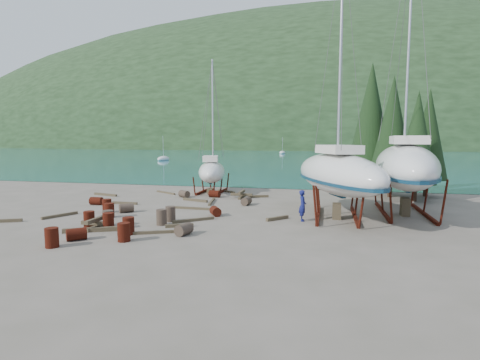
% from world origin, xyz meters
% --- Properties ---
extents(ground, '(600.00, 600.00, 0.00)m').
position_xyz_m(ground, '(0.00, 0.00, 0.00)').
color(ground, '#5E574A').
rests_on(ground, ground).
extents(bay_water, '(700.00, 700.00, 0.00)m').
position_xyz_m(bay_water, '(0.00, 315.00, 0.01)').
color(bay_water, '#166E71').
rests_on(bay_water, ground).
extents(far_hill, '(800.00, 360.00, 110.00)m').
position_xyz_m(far_hill, '(0.00, 320.00, 0.00)').
color(far_hill, black).
rests_on(far_hill, ground).
extents(far_house_left, '(6.60, 5.60, 5.60)m').
position_xyz_m(far_house_left, '(-60.00, 190.00, 2.92)').
color(far_house_left, beige).
rests_on(far_house_left, ground).
extents(far_house_center, '(6.60, 5.60, 5.60)m').
position_xyz_m(far_house_center, '(-20.00, 190.00, 2.92)').
color(far_house_center, beige).
rests_on(far_house_center, ground).
extents(far_house_right, '(6.60, 5.60, 5.60)m').
position_xyz_m(far_house_right, '(30.00, 190.00, 2.92)').
color(far_house_right, beige).
rests_on(far_house_right, ground).
extents(cypress_near_right, '(3.60, 3.60, 10.00)m').
position_xyz_m(cypress_near_right, '(12.50, 12.00, 5.79)').
color(cypress_near_right, black).
rests_on(cypress_near_right, ground).
extents(cypress_mid_right, '(3.06, 3.06, 8.50)m').
position_xyz_m(cypress_mid_right, '(14.00, 10.00, 4.92)').
color(cypress_mid_right, black).
rests_on(cypress_mid_right, ground).
extents(cypress_back_left, '(4.14, 4.14, 11.50)m').
position_xyz_m(cypress_back_left, '(11.00, 14.00, 6.66)').
color(cypress_back_left, black).
rests_on(cypress_back_left, ground).
extents(cypress_far_right, '(3.24, 3.24, 9.00)m').
position_xyz_m(cypress_far_right, '(15.50, 13.00, 5.21)').
color(cypress_far_right, black).
rests_on(cypress_far_right, ground).
extents(moored_boat_left, '(2.00, 5.00, 6.05)m').
position_xyz_m(moored_boat_left, '(-30.00, 60.00, 0.39)').
color(moored_boat_left, silver).
rests_on(moored_boat_left, ground).
extents(moored_boat_mid, '(2.00, 5.00, 6.05)m').
position_xyz_m(moored_boat_mid, '(10.00, 80.00, 0.39)').
color(moored_boat_mid, silver).
rests_on(moored_boat_mid, ground).
extents(moored_boat_far, '(2.00, 5.00, 6.05)m').
position_xyz_m(moored_boat_far, '(-8.00, 110.00, 0.39)').
color(moored_boat_far, silver).
rests_on(moored_boat_far, ground).
extents(large_sailboat_near, '(6.90, 11.16, 16.95)m').
position_xyz_m(large_sailboat_near, '(7.96, 2.42, 2.73)').
color(large_sailboat_near, silver).
rests_on(large_sailboat_near, ground).
extents(large_sailboat_far, '(4.41, 12.29, 19.07)m').
position_xyz_m(large_sailboat_far, '(12.17, 4.39, 3.11)').
color(large_sailboat_far, silver).
rests_on(large_sailboat_far, ground).
extents(small_sailboat_shore, '(4.17, 7.75, 11.83)m').
position_xyz_m(small_sailboat_shore, '(-2.76, 10.95, 1.95)').
color(small_sailboat_shore, silver).
rests_on(small_sailboat_shore, ground).
extents(worker, '(0.52, 0.72, 1.83)m').
position_xyz_m(worker, '(5.99, 0.81, 0.92)').
color(worker, navy).
rests_on(worker, ground).
extents(drum_0, '(0.58, 0.58, 0.88)m').
position_xyz_m(drum_0, '(-5.25, -3.45, 0.44)').
color(drum_0, '#551C0E').
rests_on(drum_0, ground).
extents(drum_1, '(0.79, 1.00, 0.58)m').
position_xyz_m(drum_1, '(0.42, -3.89, 0.29)').
color(drum_1, '#2D2823').
rests_on(drum_1, ground).
extents(drum_2, '(0.90, 0.61, 0.58)m').
position_xyz_m(drum_2, '(-9.12, 2.93, 0.29)').
color(drum_2, '#551C0E').
rests_on(drum_2, ground).
extents(drum_3, '(0.58, 0.58, 0.88)m').
position_xyz_m(drum_3, '(-4.47, -7.23, 0.44)').
color(drum_3, '#551C0E').
rests_on(drum_3, ground).
extents(drum_4, '(0.96, 0.71, 0.58)m').
position_xyz_m(drum_4, '(-1.73, 8.40, 0.29)').
color(drum_4, '#551C0E').
rests_on(drum_4, ground).
extents(drum_5, '(0.58, 0.58, 0.88)m').
position_xyz_m(drum_5, '(-1.53, -1.04, 0.44)').
color(drum_5, '#2D2823').
rests_on(drum_5, ground).
extents(drum_6, '(0.95, 1.05, 0.58)m').
position_xyz_m(drum_6, '(0.57, 1.06, 0.29)').
color(drum_6, '#551C0E').
rests_on(drum_6, ground).
extents(drum_7, '(0.58, 0.58, 0.88)m').
position_xyz_m(drum_7, '(-1.88, -5.62, 0.44)').
color(drum_7, '#551C0E').
rests_on(drum_7, ground).
extents(drum_8, '(0.58, 0.58, 0.88)m').
position_xyz_m(drum_8, '(-6.71, 0.54, 0.44)').
color(drum_8, '#551C0E').
rests_on(drum_8, ground).
extents(drum_9, '(1.05, 0.95, 0.58)m').
position_xyz_m(drum_9, '(-4.18, 7.79, 0.29)').
color(drum_9, '#2D2823').
rests_on(drum_9, ground).
extents(drum_10, '(0.58, 0.58, 0.88)m').
position_xyz_m(drum_10, '(-2.34, -4.40, 0.44)').
color(drum_10, '#551C0E').
rests_on(drum_10, ground).
extents(drum_11, '(0.70, 0.96, 0.58)m').
position_xyz_m(drum_11, '(1.63, 5.36, 0.29)').
color(drum_11, '#2D2823').
rests_on(drum_11, ground).
extents(drum_12, '(1.04, 1.02, 0.58)m').
position_xyz_m(drum_12, '(-4.18, -5.96, 0.29)').
color(drum_12, '#551C0E').
rests_on(drum_12, ground).
extents(drum_13, '(0.58, 0.58, 0.88)m').
position_xyz_m(drum_13, '(-3.96, -3.63, 0.44)').
color(drum_13, '#551C0E').
rests_on(drum_13, ground).
extents(drum_14, '(0.58, 0.58, 0.88)m').
position_xyz_m(drum_14, '(-5.64, -0.87, 0.44)').
color(drum_14, '#551C0E').
rests_on(drum_14, ground).
extents(drum_15, '(1.05, 1.01, 0.58)m').
position_xyz_m(drum_15, '(-5.47, 0.82, 0.29)').
color(drum_15, '#2D2823').
rests_on(drum_15, ground).
extents(drum_16, '(0.58, 0.58, 0.88)m').
position_xyz_m(drum_16, '(-4.38, -3.00, 0.44)').
color(drum_16, '#2D2823').
rests_on(drum_16, ground).
extents(drum_17, '(0.58, 0.58, 0.88)m').
position_xyz_m(drum_17, '(-1.63, -2.04, 0.44)').
color(drum_17, '#2D2823').
rests_on(drum_17, ground).
extents(timber_0, '(2.38, 1.55, 0.14)m').
position_xyz_m(timber_0, '(-6.68, 9.66, 0.07)').
color(timber_0, brown).
rests_on(timber_0, ground).
extents(timber_1, '(1.22, 1.34, 0.19)m').
position_xyz_m(timber_1, '(4.52, 0.75, 0.10)').
color(timber_1, brown).
rests_on(timber_1, ground).
extents(timber_2, '(2.55, 0.84, 0.19)m').
position_xyz_m(timber_2, '(-11.15, 7.20, 0.09)').
color(timber_2, brown).
rests_on(timber_2, ground).
extents(timber_3, '(2.82, 1.40, 0.15)m').
position_xyz_m(timber_3, '(-1.40, -4.09, 0.07)').
color(timber_3, brown).
rests_on(timber_3, ground).
extents(timber_4, '(2.02, 0.21, 0.17)m').
position_xyz_m(timber_4, '(-7.26, 3.69, 0.09)').
color(timber_4, brown).
rests_on(timber_4, ground).
extents(timber_5, '(2.04, 1.81, 0.16)m').
position_xyz_m(timber_5, '(-0.21, -0.76, 0.08)').
color(timber_5, brown).
rests_on(timber_5, ground).
extents(timber_6, '(1.66, 0.86, 0.19)m').
position_xyz_m(timber_6, '(1.84, 9.15, 0.10)').
color(timber_6, brown).
rests_on(timber_6, ground).
extents(timber_7, '(1.44, 0.83, 0.17)m').
position_xyz_m(timber_7, '(-0.46, -2.31, 0.09)').
color(timber_7, brown).
rests_on(timber_7, ground).
extents(timber_8, '(2.24, 0.89, 0.19)m').
position_xyz_m(timber_8, '(-2.61, 6.10, 0.09)').
color(timber_8, brown).
rests_on(timber_8, ground).
extents(timber_9, '(1.91, 1.30, 0.15)m').
position_xyz_m(timber_9, '(-1.61, 11.69, 0.08)').
color(timber_9, brown).
rests_on(timber_9, ground).
extents(timber_10, '(0.71, 2.99, 0.16)m').
position_xyz_m(timber_10, '(-1.18, 5.84, 0.08)').
color(timber_10, brown).
rests_on(timber_10, ground).
extents(timber_11, '(2.64, 0.27, 0.15)m').
position_xyz_m(timber_11, '(-1.57, 2.86, 0.08)').
color(timber_11, brown).
rests_on(timber_11, ground).
extents(timber_12, '(1.03, 2.18, 0.17)m').
position_xyz_m(timber_12, '(-8.76, -1.40, 0.08)').
color(timber_12, brown).
rests_on(timber_12, ground).
extents(timber_16, '(2.96, 1.51, 0.23)m').
position_xyz_m(timber_16, '(-4.33, -4.30, 0.11)').
color(timber_16, brown).
rests_on(timber_16, ground).
extents(timber_pile_fore, '(1.80, 1.80, 0.60)m').
position_xyz_m(timber_pile_fore, '(-4.63, -3.68, 0.30)').
color(timber_pile_fore, brown).
rests_on(timber_pile_fore, ground).
extents(timber_pile_aft, '(1.80, 1.80, 0.60)m').
position_xyz_m(timber_pile_aft, '(0.55, 8.50, 0.30)').
color(timber_pile_aft, brown).
rests_on(timber_pile_aft, ground).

